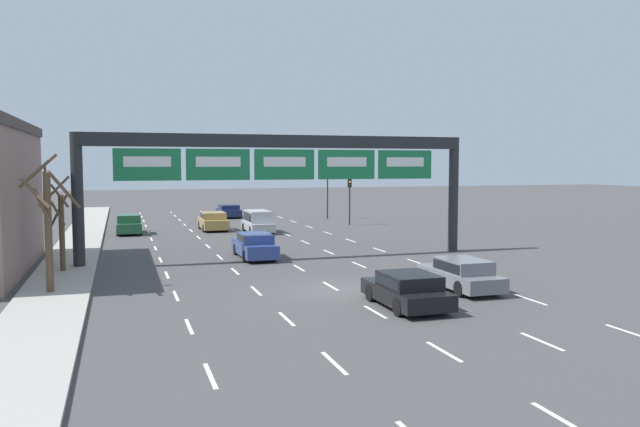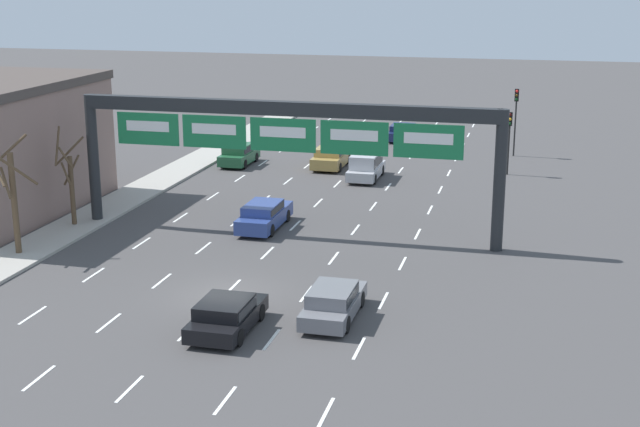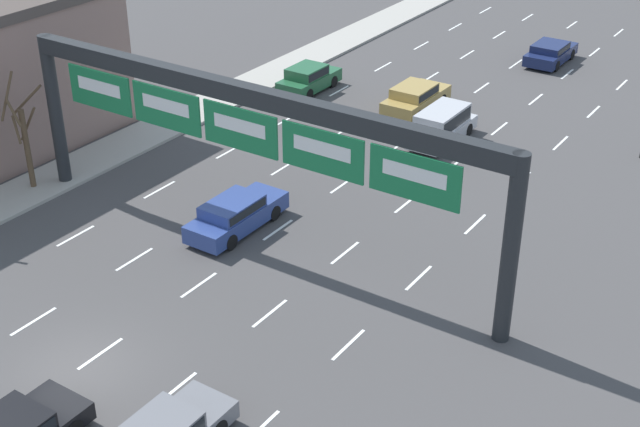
{
  "view_description": "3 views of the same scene",
  "coord_description": "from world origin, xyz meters",
  "px_view_note": "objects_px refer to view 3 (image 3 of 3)",
  "views": [
    {
      "loc": [
        -8.66,
        -24.4,
        5.32
      ],
      "look_at": [
        1.46,
        7.04,
        2.69
      ],
      "focal_mm": 35.0,
      "sensor_mm": 36.0,
      "label": 1
    },
    {
      "loc": [
        12.5,
        -33.17,
        13.13
      ],
      "look_at": [
        3.46,
        2.71,
        3.08
      ],
      "focal_mm": 50.0,
      "sensor_mm": 36.0,
      "label": 2
    },
    {
      "loc": [
        19.26,
        -14.68,
        18.25
      ],
      "look_at": [
        2.88,
        9.84,
        2.18
      ],
      "focal_mm": 50.0,
      "sensor_mm": 36.0,
      "label": 3
    }
  ],
  "objects_px": {
    "car_navy": "(550,52)",
    "car_blue": "(236,213)",
    "suv_silver": "(442,124)",
    "sign_gantry": "(245,122)",
    "car_green": "(308,78)",
    "car_gold": "(415,97)",
    "tree_bare_second": "(25,136)"
  },
  "relations": [
    {
      "from": "car_gold",
      "to": "car_blue",
      "type": "bearing_deg",
      "value": -89.6
    },
    {
      "from": "car_navy",
      "to": "suv_silver",
      "type": "relative_size",
      "value": 0.96
    },
    {
      "from": "car_navy",
      "to": "car_gold",
      "type": "xyz_separation_m",
      "value": [
        -3.2,
        -11.6,
        0.08
      ]
    },
    {
      "from": "car_green",
      "to": "car_blue",
      "type": "relative_size",
      "value": 0.86
    },
    {
      "from": "sign_gantry",
      "to": "car_navy",
      "type": "distance_m",
      "value": 28.67
    },
    {
      "from": "car_blue",
      "to": "car_green",
      "type": "bearing_deg",
      "value": 113.86
    },
    {
      "from": "car_green",
      "to": "tree_bare_second",
      "type": "relative_size",
      "value": 0.81
    },
    {
      "from": "car_gold",
      "to": "tree_bare_second",
      "type": "relative_size",
      "value": 0.89
    },
    {
      "from": "sign_gantry",
      "to": "tree_bare_second",
      "type": "relative_size",
      "value": 4.24
    },
    {
      "from": "car_green",
      "to": "sign_gantry",
      "type": "bearing_deg",
      "value": -63.08
    },
    {
      "from": "car_navy",
      "to": "suv_silver",
      "type": "height_order",
      "value": "suv_silver"
    },
    {
      "from": "suv_silver",
      "to": "sign_gantry",
      "type": "bearing_deg",
      "value": -96.19
    },
    {
      "from": "car_blue",
      "to": "suv_silver",
      "type": "distance_m",
      "value": 13.14
    },
    {
      "from": "car_navy",
      "to": "car_blue",
      "type": "height_order",
      "value": "car_blue"
    },
    {
      "from": "car_green",
      "to": "suv_silver",
      "type": "xyz_separation_m",
      "value": [
        9.56,
        -2.14,
        0.17
      ]
    },
    {
      "from": "car_green",
      "to": "tree_bare_second",
      "type": "bearing_deg",
      "value": -101.25
    },
    {
      "from": "car_green",
      "to": "car_navy",
      "type": "bearing_deg",
      "value": 51.8
    },
    {
      "from": "car_blue",
      "to": "suv_silver",
      "type": "xyz_separation_m",
      "value": [
        2.94,
        12.81,
        0.19
      ]
    },
    {
      "from": "car_green",
      "to": "tree_bare_second",
      "type": "height_order",
      "value": "tree_bare_second"
    },
    {
      "from": "tree_bare_second",
      "to": "car_gold",
      "type": "bearing_deg",
      "value": 60.93
    },
    {
      "from": "sign_gantry",
      "to": "tree_bare_second",
      "type": "bearing_deg",
      "value": -174.06
    },
    {
      "from": "car_navy",
      "to": "sign_gantry",
      "type": "bearing_deg",
      "value": -93.32
    },
    {
      "from": "car_green",
      "to": "car_gold",
      "type": "xyz_separation_m",
      "value": [
        6.51,
        0.74,
        -0.0
      ]
    },
    {
      "from": "car_green",
      "to": "car_blue",
      "type": "distance_m",
      "value": 16.35
    },
    {
      "from": "sign_gantry",
      "to": "car_gold",
      "type": "relative_size",
      "value": 4.75
    },
    {
      "from": "tree_bare_second",
      "to": "car_green",
      "type": "bearing_deg",
      "value": 78.75
    },
    {
      "from": "car_gold",
      "to": "tree_bare_second",
      "type": "height_order",
      "value": "tree_bare_second"
    },
    {
      "from": "car_blue",
      "to": "car_gold",
      "type": "bearing_deg",
      "value": 90.4
    },
    {
      "from": "car_navy",
      "to": "car_blue",
      "type": "bearing_deg",
      "value": -96.46
    },
    {
      "from": "tree_bare_second",
      "to": "suv_silver",
      "type": "bearing_deg",
      "value": 49.06
    },
    {
      "from": "car_green",
      "to": "car_gold",
      "type": "height_order",
      "value": "car_green"
    },
    {
      "from": "sign_gantry",
      "to": "car_blue",
      "type": "distance_m",
      "value": 5.01
    }
  ]
}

